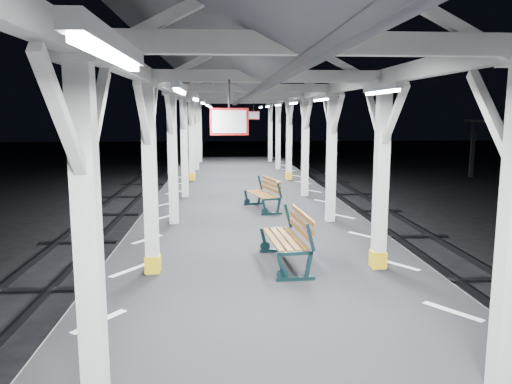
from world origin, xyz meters
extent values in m
plane|color=black|center=(0.00, 0.00, 0.00)|extent=(120.00, 120.00, 0.00)
cube|color=black|center=(0.00, 0.00, 0.50)|extent=(6.00, 50.00, 1.00)
cube|color=silver|center=(-2.45, 0.00, 1.00)|extent=(1.00, 48.00, 0.01)
cube|color=silver|center=(2.45, 0.00, 1.00)|extent=(1.00, 48.00, 0.01)
cube|color=silver|center=(-2.00, -2.00, 2.60)|extent=(0.22, 0.22, 3.20)
cube|color=silver|center=(-2.00, -2.00, 4.26)|extent=(0.40, 0.40, 0.12)
cube|color=silver|center=(-2.00, -1.45, 3.75)|extent=(0.10, 0.99, 0.99)
cube|color=silver|center=(-2.00, -2.55, 3.75)|extent=(0.10, 0.99, 0.99)
cube|color=silver|center=(-2.00, 2.00, 2.60)|extent=(0.22, 0.22, 3.20)
cube|color=silver|center=(-2.00, 2.00, 4.26)|extent=(0.40, 0.40, 0.12)
cube|color=gold|center=(-2.00, 2.00, 1.18)|extent=(0.26, 0.26, 0.30)
cube|color=silver|center=(-2.00, 2.55, 3.75)|extent=(0.10, 0.99, 0.99)
cube|color=silver|center=(-2.00, 1.45, 3.75)|extent=(0.10, 0.99, 0.99)
cube|color=silver|center=(-2.00, 6.00, 2.60)|extent=(0.22, 0.22, 3.20)
cube|color=silver|center=(-2.00, 6.00, 4.26)|extent=(0.40, 0.40, 0.12)
cube|color=silver|center=(-2.00, 6.55, 3.75)|extent=(0.10, 0.99, 0.99)
cube|color=silver|center=(-2.00, 5.45, 3.75)|extent=(0.10, 0.99, 0.99)
cube|color=silver|center=(-2.00, 10.00, 2.60)|extent=(0.22, 0.22, 3.20)
cube|color=silver|center=(-2.00, 10.00, 4.26)|extent=(0.40, 0.40, 0.12)
cube|color=silver|center=(-2.00, 10.55, 3.75)|extent=(0.10, 0.99, 0.99)
cube|color=silver|center=(-2.00, 9.45, 3.75)|extent=(0.10, 0.99, 0.99)
cube|color=silver|center=(-2.00, 14.00, 2.60)|extent=(0.22, 0.22, 3.20)
cube|color=silver|center=(-2.00, 14.00, 4.26)|extent=(0.40, 0.40, 0.12)
cube|color=gold|center=(-2.00, 14.00, 1.18)|extent=(0.26, 0.26, 0.30)
cube|color=silver|center=(-2.00, 14.55, 3.75)|extent=(0.10, 0.99, 0.99)
cube|color=silver|center=(-2.00, 13.45, 3.75)|extent=(0.10, 0.99, 0.99)
cube|color=silver|center=(-2.00, 18.00, 2.60)|extent=(0.22, 0.22, 3.20)
cube|color=silver|center=(-2.00, 18.00, 4.26)|extent=(0.40, 0.40, 0.12)
cube|color=silver|center=(-2.00, 18.55, 3.75)|extent=(0.10, 0.99, 0.99)
cube|color=silver|center=(-2.00, 17.45, 3.75)|extent=(0.10, 0.99, 0.99)
cube|color=silver|center=(-2.00, 22.00, 2.60)|extent=(0.22, 0.22, 3.20)
cube|color=silver|center=(-2.00, 22.00, 4.26)|extent=(0.40, 0.40, 0.12)
cube|color=silver|center=(-2.00, 22.55, 3.75)|extent=(0.10, 0.99, 0.99)
cube|color=silver|center=(-2.00, 21.45, 3.75)|extent=(0.10, 0.99, 0.99)
cube|color=silver|center=(2.00, -1.45, 3.75)|extent=(0.10, 0.99, 0.99)
cube|color=silver|center=(2.00, 2.00, 2.60)|extent=(0.22, 0.22, 3.20)
cube|color=silver|center=(2.00, 2.00, 4.26)|extent=(0.40, 0.40, 0.12)
cube|color=gold|center=(2.00, 2.00, 1.18)|extent=(0.26, 0.26, 0.30)
cube|color=silver|center=(2.00, 2.55, 3.75)|extent=(0.10, 0.99, 0.99)
cube|color=silver|center=(2.00, 1.45, 3.75)|extent=(0.10, 0.99, 0.99)
cube|color=silver|center=(2.00, 6.00, 2.60)|extent=(0.22, 0.22, 3.20)
cube|color=silver|center=(2.00, 6.00, 4.26)|extent=(0.40, 0.40, 0.12)
cube|color=silver|center=(2.00, 6.55, 3.75)|extent=(0.10, 0.99, 0.99)
cube|color=silver|center=(2.00, 5.45, 3.75)|extent=(0.10, 0.99, 0.99)
cube|color=silver|center=(2.00, 10.00, 2.60)|extent=(0.22, 0.22, 3.20)
cube|color=silver|center=(2.00, 10.00, 4.26)|extent=(0.40, 0.40, 0.12)
cube|color=silver|center=(2.00, 10.55, 3.75)|extent=(0.10, 0.99, 0.99)
cube|color=silver|center=(2.00, 9.45, 3.75)|extent=(0.10, 0.99, 0.99)
cube|color=silver|center=(2.00, 14.00, 2.60)|extent=(0.22, 0.22, 3.20)
cube|color=silver|center=(2.00, 14.00, 4.26)|extent=(0.40, 0.40, 0.12)
cube|color=gold|center=(2.00, 14.00, 1.18)|extent=(0.26, 0.26, 0.30)
cube|color=silver|center=(2.00, 14.55, 3.75)|extent=(0.10, 0.99, 0.99)
cube|color=silver|center=(2.00, 13.45, 3.75)|extent=(0.10, 0.99, 0.99)
cube|color=silver|center=(2.00, 18.00, 2.60)|extent=(0.22, 0.22, 3.20)
cube|color=silver|center=(2.00, 18.00, 4.26)|extent=(0.40, 0.40, 0.12)
cube|color=silver|center=(2.00, 18.55, 3.75)|extent=(0.10, 0.99, 0.99)
cube|color=silver|center=(2.00, 17.45, 3.75)|extent=(0.10, 0.99, 0.99)
cube|color=silver|center=(2.00, 22.00, 2.60)|extent=(0.22, 0.22, 3.20)
cube|color=silver|center=(2.00, 22.00, 4.26)|extent=(0.40, 0.40, 0.12)
cube|color=silver|center=(2.00, 22.55, 3.75)|extent=(0.10, 0.99, 0.99)
cube|color=silver|center=(2.00, 21.45, 3.75)|extent=(0.10, 0.99, 0.99)
cube|color=silver|center=(-2.00, 0.00, 4.38)|extent=(0.18, 48.00, 0.24)
cube|color=silver|center=(2.00, 0.00, 4.38)|extent=(0.18, 48.00, 0.24)
cube|color=silver|center=(0.00, -2.00, 4.38)|extent=(4.20, 0.14, 0.20)
cube|color=silver|center=(0.00, 2.00, 4.38)|extent=(4.20, 0.14, 0.20)
cube|color=silver|center=(0.00, 6.00, 4.38)|extent=(4.20, 0.14, 0.20)
cube|color=silver|center=(0.00, 10.00, 4.38)|extent=(4.20, 0.14, 0.20)
cube|color=silver|center=(0.00, 14.00, 4.38)|extent=(4.20, 0.14, 0.20)
cube|color=silver|center=(0.00, 18.00, 4.38)|extent=(4.20, 0.14, 0.20)
cube|color=silver|center=(0.00, 22.00, 4.38)|extent=(4.20, 0.14, 0.20)
cube|color=#46474D|center=(-1.30, 0.00, 4.92)|extent=(2.80, 49.00, 1.45)
cube|color=#46474D|center=(1.30, 0.00, 4.92)|extent=(2.80, 49.00, 1.45)
cube|color=silver|center=(-1.30, -4.00, 4.10)|extent=(0.10, 1.35, 0.08)
cube|color=white|center=(-1.30, -4.00, 4.05)|extent=(0.05, 1.25, 0.05)
cube|color=silver|center=(-1.30, 0.00, 4.10)|extent=(0.10, 1.35, 0.08)
cube|color=white|center=(-1.30, 0.00, 4.05)|extent=(0.05, 1.25, 0.05)
cube|color=silver|center=(-1.30, 4.00, 4.10)|extent=(0.10, 1.35, 0.08)
cube|color=white|center=(-1.30, 4.00, 4.05)|extent=(0.05, 1.25, 0.05)
cube|color=silver|center=(-1.30, 8.00, 4.10)|extent=(0.10, 1.35, 0.08)
cube|color=white|center=(-1.30, 8.00, 4.05)|extent=(0.05, 1.25, 0.05)
cube|color=silver|center=(-1.30, 12.00, 4.10)|extent=(0.10, 1.35, 0.08)
cube|color=white|center=(-1.30, 12.00, 4.05)|extent=(0.05, 1.25, 0.05)
cube|color=silver|center=(-1.30, 16.00, 4.10)|extent=(0.10, 1.35, 0.08)
cube|color=white|center=(-1.30, 16.00, 4.05)|extent=(0.05, 1.25, 0.05)
cube|color=silver|center=(-1.30, 20.00, 4.10)|extent=(0.10, 1.35, 0.08)
cube|color=white|center=(-1.30, 20.00, 4.05)|extent=(0.05, 1.25, 0.05)
cube|color=silver|center=(1.30, 0.00, 4.10)|extent=(0.10, 1.35, 0.08)
cube|color=white|center=(1.30, 0.00, 4.05)|extent=(0.05, 1.25, 0.05)
cube|color=silver|center=(1.30, 4.00, 4.10)|extent=(0.10, 1.35, 0.08)
cube|color=white|center=(1.30, 4.00, 4.05)|extent=(0.05, 1.25, 0.05)
cube|color=silver|center=(1.30, 8.00, 4.10)|extent=(0.10, 1.35, 0.08)
cube|color=white|center=(1.30, 8.00, 4.05)|extent=(0.05, 1.25, 0.05)
cube|color=silver|center=(1.30, 12.00, 4.10)|extent=(0.10, 1.35, 0.08)
cube|color=white|center=(1.30, 12.00, 4.05)|extent=(0.05, 1.25, 0.05)
cube|color=silver|center=(1.30, 16.00, 4.10)|extent=(0.10, 1.35, 0.08)
cube|color=white|center=(1.30, 16.00, 4.05)|extent=(0.05, 1.25, 0.05)
cube|color=silver|center=(1.30, 20.00, 4.10)|extent=(0.10, 1.35, 0.08)
cube|color=white|center=(1.30, 20.00, 4.05)|extent=(0.05, 1.25, 0.05)
cylinder|color=black|center=(-0.68, 0.04, 4.02)|extent=(0.02, 0.02, 0.36)
cube|color=red|center=(-0.68, 0.04, 3.67)|extent=(0.50, 0.03, 0.35)
cube|color=white|center=(-0.68, 0.04, 3.67)|extent=(0.44, 0.04, 0.29)
cylinder|color=black|center=(0.60, 14.99, 4.02)|extent=(0.02, 0.02, 0.36)
cube|color=red|center=(0.60, 14.99, 3.67)|extent=(0.50, 0.03, 0.35)
cube|color=white|center=(0.60, 14.99, 3.67)|extent=(0.44, 0.05, 0.29)
cube|color=black|center=(14.00, 22.00, 1.65)|extent=(0.20, 0.20, 3.30)
sphere|color=silver|center=(14.00, 22.00, 3.22)|extent=(0.20, 0.20, 0.20)
cube|color=#11292C|center=(0.42, 1.45, 1.03)|extent=(0.67, 0.12, 0.07)
cube|color=#11292C|center=(0.18, 1.43, 1.25)|extent=(0.17, 0.07, 0.51)
cube|color=#11292C|center=(0.64, 1.46, 1.25)|extent=(0.16, 0.07, 0.51)
cube|color=#11292C|center=(0.67, 1.47, 1.74)|extent=(0.18, 0.07, 0.48)
cube|color=#11292C|center=(0.29, 3.21, 1.03)|extent=(0.67, 0.12, 0.07)
cube|color=#11292C|center=(0.04, 3.19, 1.25)|extent=(0.17, 0.07, 0.51)
cube|color=#11292C|center=(0.51, 3.22, 1.25)|extent=(0.16, 0.07, 0.51)
cube|color=#11292C|center=(0.53, 3.23, 1.74)|extent=(0.18, 0.07, 0.48)
cube|color=brown|center=(0.13, 2.31, 1.50)|extent=(0.23, 1.68, 0.04)
cube|color=brown|center=(0.28, 2.32, 1.50)|extent=(0.23, 1.68, 0.04)
cube|color=brown|center=(0.42, 2.33, 1.50)|extent=(0.23, 1.68, 0.04)
cube|color=brown|center=(0.56, 2.34, 1.50)|extent=(0.23, 1.68, 0.04)
cube|color=brown|center=(0.64, 2.35, 1.65)|extent=(0.19, 1.68, 0.10)
cube|color=brown|center=(0.66, 2.35, 1.79)|extent=(0.19, 1.68, 0.10)
cube|color=brown|center=(0.69, 2.35, 1.94)|extent=(0.19, 1.68, 0.10)
cube|color=#11292C|center=(0.58, 6.90, 1.03)|extent=(0.60, 0.21, 0.06)
cube|color=#11292C|center=(0.36, 6.85, 1.23)|extent=(0.16, 0.09, 0.46)
cube|color=#11292C|center=(0.77, 6.95, 1.23)|extent=(0.15, 0.08, 0.46)
cube|color=#11292C|center=(0.79, 6.96, 1.67)|extent=(0.17, 0.09, 0.44)
cube|color=#11292C|center=(0.17, 8.45, 1.03)|extent=(0.60, 0.21, 0.06)
cube|color=#11292C|center=(-0.05, 8.40, 1.23)|extent=(0.16, 0.09, 0.46)
cube|color=#11292C|center=(0.36, 8.50, 1.23)|extent=(0.15, 0.08, 0.46)
cube|color=#11292C|center=(0.38, 8.51, 1.67)|extent=(0.17, 0.09, 0.44)
cube|color=brown|center=(0.18, 7.63, 1.45)|extent=(0.48, 1.49, 0.04)
cube|color=brown|center=(0.30, 7.66, 1.45)|extent=(0.48, 1.49, 0.04)
cube|color=brown|center=(0.43, 7.69, 1.45)|extent=(0.48, 1.49, 0.04)
cube|color=brown|center=(0.55, 7.73, 1.45)|extent=(0.48, 1.49, 0.04)
cube|color=brown|center=(0.62, 7.74, 1.59)|extent=(0.44, 1.48, 0.09)
cube|color=brown|center=(0.64, 7.75, 1.72)|extent=(0.44, 1.48, 0.09)
cube|color=brown|center=(0.66, 7.75, 1.85)|extent=(0.44, 1.48, 0.09)
camera|label=1|loc=(-0.79, -6.48, 3.78)|focal=35.00mm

